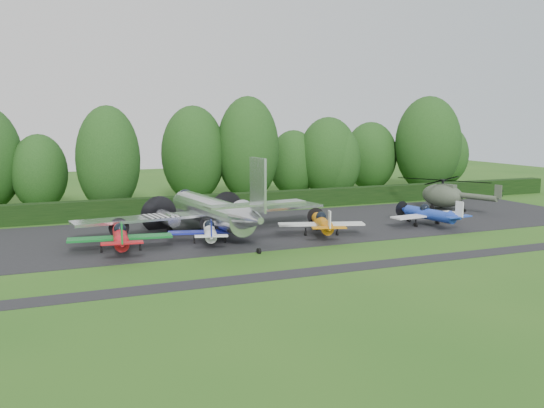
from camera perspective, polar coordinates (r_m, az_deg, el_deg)
name	(u,v)px	position (r m, az deg, el deg)	size (l,w,h in m)	color
ground	(312,250)	(47.44, 3.83, -4.36)	(160.00, 160.00, 0.00)	#275718
apron	(264,229)	(56.38, -0.73, -2.34)	(70.00, 18.00, 0.01)	black
taxiway_verge	(352,268)	(42.31, 7.49, -5.95)	(70.00, 2.00, 0.00)	black
hedgerow	(227,212)	(66.55, -4.30, -0.74)	(90.00, 1.60, 2.00)	black
transport_plane	(212,211)	(53.43, -5.63, -0.67)	(23.57, 18.07, 7.55)	silver
light_plane_red	(120,237)	(47.65, -14.08, -2.99)	(7.86, 8.26, 3.02)	red
light_plane_white	(210,231)	(49.63, -5.89, -2.55)	(6.79, 7.14, 2.61)	white
light_plane_orange	(322,223)	(52.64, 4.73, -1.79)	(7.51, 7.90, 2.89)	orange
light_plane_blue	(429,214)	(59.23, 14.58, -0.91)	(7.53, 7.91, 2.89)	#1C3CAD
helicopter	(443,193)	(70.45, 15.78, 0.97)	(10.59, 12.40, 3.41)	#3C4737
sign_board	(441,190)	(79.64, 15.66, 1.27)	(3.02, 0.11, 1.70)	#3F3326
tree_0	(328,157)	(79.39, 5.30, 4.43)	(7.70, 7.70, 10.34)	black
tree_1	(428,144)	(86.83, 14.48, 5.47)	(9.03, 9.03, 13.19)	black
tree_2	(370,156)	(87.53, 9.25, 4.48)	(7.45, 7.45, 9.66)	black
tree_3	(108,159)	(68.22, -15.17, 4.10)	(6.89, 6.89, 11.59)	black
tree_4	(248,149)	(74.74, -2.28, 5.20)	(7.69, 7.69, 12.87)	black
tree_5	(193,154)	(74.56, -7.42, 4.69)	(7.76, 7.76, 11.72)	black
tree_8	(39,173)	(71.47, -21.04, 2.77)	(6.06, 6.06, 8.49)	black
tree_10	(446,155)	(97.58, 16.03, 4.47)	(6.92, 6.92, 9.08)	black
tree_11	(293,163)	(79.67, 2.03, 3.86)	(6.47, 6.47, 8.65)	black
tree_12	(337,161)	(79.07, 6.13, 4.03)	(6.13, 6.13, 9.31)	black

